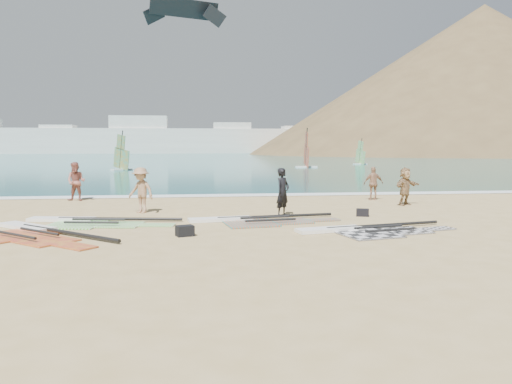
{
  "coord_description": "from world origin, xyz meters",
  "views": [
    {
      "loc": [
        -2.24,
        -15.19,
        2.84
      ],
      "look_at": [
        0.11,
        4.0,
        1.0
      ],
      "focal_mm": 35.0,
      "sensor_mm": 36.0,
      "label": 1
    }
  ],
  "objects": [
    {
      "name": "rig_orange",
      "position": [
        -0.15,
        2.92,
        0.05
      ],
      "size": [
        5.71,
        2.57,
        0.2
      ],
      "rotation": [
        0.0,
        0.0,
        0.15
      ],
      "color": "#FF481E",
      "rests_on": "ground"
    },
    {
      "name": "headland_main",
      "position": [
        85.0,
        130.0,
        0.0
      ],
      "size": [
        143.0,
        143.0,
        45.0
      ],
      "primitive_type": "cone",
      "color": "brown",
      "rests_on": "ground"
    },
    {
      "name": "beachgoer_back",
      "position": [
        6.86,
        9.4,
        0.86
      ],
      "size": [
        1.02,
        0.46,
        1.72
      ],
      "primitive_type": "imported",
      "rotation": [
        0.0,
        0.0,
        3.1
      ],
      "color": "tan",
      "rests_on": "ground"
    },
    {
      "name": "rig_red",
      "position": [
        -7.37,
        1.15,
        0.05
      ],
      "size": [
        4.9,
        5.1,
        0.2
      ],
      "rotation": [
        0.0,
        0.0,
        -0.72
      ],
      "color": "#B3132F",
      "rests_on": "ground"
    },
    {
      "name": "ground",
      "position": [
        0.0,
        0.0,
        0.0
      ],
      "size": [
        300.0,
        300.0,
        0.0
      ],
      "primitive_type": "plane",
      "color": "tan",
      "rests_on": "ground"
    },
    {
      "name": "gear_bag_far",
      "position": [
        4.36,
        3.8,
        0.15
      ],
      "size": [
        0.58,
        0.49,
        0.29
      ],
      "primitive_type": "cube",
      "rotation": [
        0.0,
        0.0,
        -0.34
      ],
      "color": "black",
      "rests_on": "ground"
    },
    {
      "name": "windsurfer_centre",
      "position": [
        11.49,
        45.54,
        1.4
      ],
      "size": [
        2.74,
        3.33,
        4.96
      ],
      "rotation": [
        0.0,
        0.0,
        -0.03
      ],
      "color": "white",
      "rests_on": "ground"
    },
    {
      "name": "rig_grey",
      "position": [
        3.26,
        0.32,
        0.05
      ],
      "size": [
        5.49,
        2.74,
        0.2
      ],
      "rotation": [
        0.0,
        0.0,
        0.22
      ],
      "color": "black",
      "rests_on": "ground"
    },
    {
      "name": "surf_line",
      "position": [
        0.0,
        12.3,
        0.0
      ],
      "size": [
        300.0,
        1.2,
        0.04
      ],
      "primitive_type": "cube",
      "color": "white",
      "rests_on": "ground"
    },
    {
      "name": "gear_bag_near",
      "position": [
        -2.58,
        0.29,
        0.17
      ],
      "size": [
        0.62,
        0.53,
        0.33
      ],
      "primitive_type": "cube",
      "rotation": [
        0.0,
        0.0,
        0.33
      ],
      "color": "black",
      "rests_on": "ground"
    },
    {
      "name": "kitesurf_kite",
      "position": [
        -3.16,
        39.42,
        16.95
      ],
      "size": [
        8.37,
        3.51,
        2.73
      ],
      "rotation": [
        0.0,
        0.0,
        0.34
      ],
      "color": "black",
      "rests_on": "ground"
    },
    {
      "name": "person_wetsuit",
      "position": [
        1.21,
        4.22,
        0.96
      ],
      "size": [
        0.82,
        0.83,
        1.92
      ],
      "primitive_type": "imported",
      "rotation": [
        0.0,
        0.0,
        0.81
      ],
      "color": "black",
      "rests_on": "ground"
    },
    {
      "name": "beachgoer_left",
      "position": [
        -8.21,
        10.8,
        0.98
      ],
      "size": [
        1.07,
        0.9,
        1.97
      ],
      "primitive_type": "imported",
      "rotation": [
        0.0,
        0.0,
        -0.18
      ],
      "color": "#9F5A4E",
      "rests_on": "ground"
    },
    {
      "name": "windsurfer_right",
      "position": [
        21.4,
        54.29,
        1.15
      ],
      "size": [
        2.17,
        2.48,
        3.81
      ],
      "rotation": [
        0.0,
        0.0,
        0.27
      ],
      "color": "white",
      "rests_on": "ground"
    },
    {
      "name": "windsurfer_left",
      "position": [
        -10.3,
        41.18,
        1.29
      ],
      "size": [
        2.24,
        2.19,
        4.43
      ],
      "rotation": [
        0.0,
        0.0,
        0.76
      ],
      "color": "white",
      "rests_on": "ground"
    },
    {
      "name": "beachgoer_mid",
      "position": [
        -4.48,
        5.88,
        0.95
      ],
      "size": [
        1.41,
        1.29,
        1.9
      ],
      "primitive_type": "imported",
      "rotation": [
        0.0,
        0.0,
        -0.61
      ],
      "color": "#A27958",
      "rests_on": "ground"
    },
    {
      "name": "sea",
      "position": [
        0.0,
        132.0,
        0.0
      ],
      "size": [
        300.0,
        240.0,
        0.06
      ],
      "primitive_type": "cube",
      "color": "#0C5754",
      "rests_on": "ground"
    },
    {
      "name": "rig_green",
      "position": [
        -6.16,
        3.29,
        0.05
      ],
      "size": [
        5.73,
        2.73,
        0.2
      ],
      "rotation": [
        0.0,
        0.0,
        -0.17
      ],
      "color": "green",
      "rests_on": "ground"
    },
    {
      "name": "far_town",
      "position": [
        -15.72,
        150.0,
        4.49
      ],
      "size": [
        160.0,
        8.0,
        12.0
      ],
      "color": "white",
      "rests_on": "ground"
    },
    {
      "name": "beachgoer_right",
      "position": [
        7.54,
        7.07,
        0.89
      ],
      "size": [
        1.68,
        1.32,
        1.78
      ],
      "primitive_type": "imported",
      "rotation": [
        0.0,
        0.0,
        0.56
      ],
      "color": "#9D7950",
      "rests_on": "ground"
    }
  ]
}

